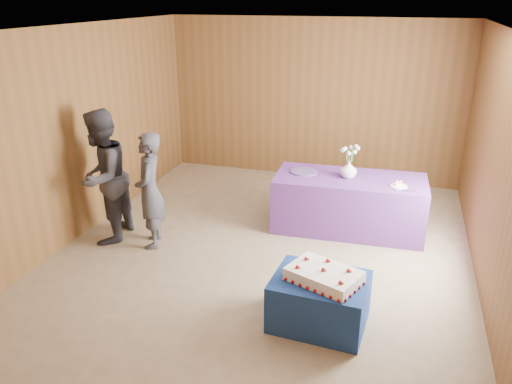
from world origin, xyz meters
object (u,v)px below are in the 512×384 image
at_px(cake_table, 319,301).
at_px(guest_right, 103,177).
at_px(vase, 349,169).
at_px(guest_left, 150,191).
at_px(serving_table, 349,203).
at_px(sheet_cake, 324,275).

xyz_separation_m(cake_table, guest_right, (-2.99, 1.01, 0.62)).
bearing_deg(vase, cake_table, -89.11).
relative_size(guest_left, guest_right, 0.86).
bearing_deg(cake_table, guest_right, 165.11).
height_order(guest_left, guest_right, guest_right).
xyz_separation_m(cake_table, guest_left, (-2.35, 1.04, 0.50)).
bearing_deg(guest_right, guest_left, 86.85).
bearing_deg(serving_table, sheet_cake, -91.60).
xyz_separation_m(cake_table, sheet_cake, (0.03, -0.02, 0.31)).
xyz_separation_m(sheet_cake, guest_right, (-3.03, 1.04, 0.31)).
bearing_deg(sheet_cake, vase, 113.39).
height_order(cake_table, vase, vase).
xyz_separation_m(vase, guest_right, (-2.96, -1.22, 0.00)).
bearing_deg(guest_left, sheet_cake, 44.39).
relative_size(cake_table, sheet_cake, 1.12).
bearing_deg(sheet_cake, serving_table, 112.52).
relative_size(sheet_cake, vase, 3.51).
bearing_deg(serving_table, vase, 176.87).
height_order(serving_table, vase, vase).
xyz_separation_m(vase, guest_left, (-2.32, -1.20, -0.12)).
bearing_deg(guest_right, serving_table, 106.91).
relative_size(cake_table, guest_left, 0.60).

